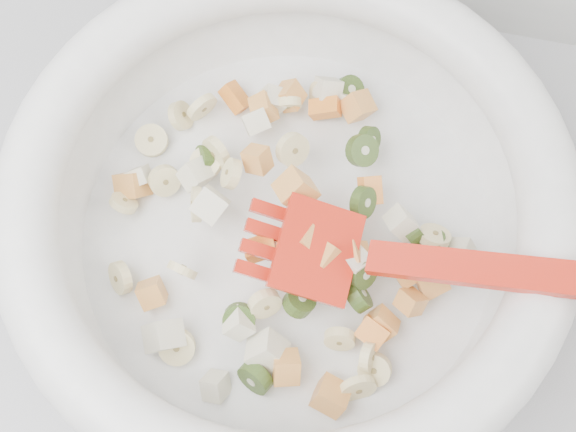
# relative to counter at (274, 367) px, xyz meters

# --- Properties ---
(counter) EXTENTS (2.00, 0.60, 0.90)m
(counter) POSITION_rel_counter_xyz_m (0.00, 0.00, 0.00)
(counter) COLOR gray
(counter) RESTS_ON ground
(mixing_bowl) EXTENTS (0.50, 0.43, 0.15)m
(mixing_bowl) POSITION_rel_counter_xyz_m (0.01, 0.04, 0.52)
(mixing_bowl) COLOR white
(mixing_bowl) RESTS_ON counter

